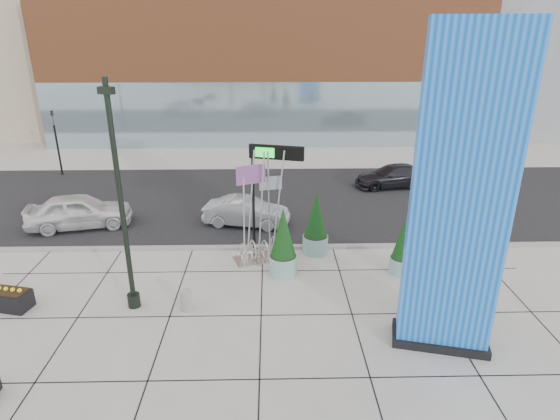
{
  "coord_description": "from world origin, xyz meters",
  "views": [
    {
      "loc": [
        1.33,
        -14.06,
        8.85
      ],
      "look_at": [
        1.69,
        2.0,
        2.55
      ],
      "focal_mm": 30.0,
      "sensor_mm": 36.0,
      "label": 1
    }
  ],
  "objects_px": {
    "car_silver_mid": "(246,212)",
    "blue_pylon": "(459,205)",
    "concrete_bollard": "(186,300)",
    "lamp_post": "(124,223)",
    "overhead_street_sign": "(272,160)",
    "public_art_sculpture": "(259,233)",
    "car_white_west": "(79,211)"
  },
  "relations": [
    {
      "from": "overhead_street_sign",
      "to": "car_white_west",
      "type": "bearing_deg",
      "value": 178.61
    },
    {
      "from": "car_silver_mid",
      "to": "public_art_sculpture",
      "type": "bearing_deg",
      "value": -157.98
    },
    {
      "from": "public_art_sculpture",
      "to": "concrete_bollard",
      "type": "bearing_deg",
      "value": -142.36
    },
    {
      "from": "concrete_bollard",
      "to": "blue_pylon",
      "type": "bearing_deg",
      "value": -13.6
    },
    {
      "from": "concrete_bollard",
      "to": "overhead_street_sign",
      "type": "bearing_deg",
      "value": 56.32
    },
    {
      "from": "concrete_bollard",
      "to": "lamp_post",
      "type": "bearing_deg",
      "value": 172.27
    },
    {
      "from": "blue_pylon",
      "to": "concrete_bollard",
      "type": "xyz_separation_m",
      "value": [
        -7.87,
        1.91,
        -4.05
      ]
    },
    {
      "from": "lamp_post",
      "to": "public_art_sculpture",
      "type": "xyz_separation_m",
      "value": [
        4.19,
        3.35,
        -1.9
      ]
    },
    {
      "from": "car_silver_mid",
      "to": "lamp_post",
      "type": "bearing_deg",
      "value": 164.27
    },
    {
      "from": "car_white_west",
      "to": "car_silver_mid",
      "type": "distance_m",
      "value": 7.82
    },
    {
      "from": "car_white_west",
      "to": "lamp_post",
      "type": "bearing_deg",
      "value": -160.15
    },
    {
      "from": "lamp_post",
      "to": "car_white_west",
      "type": "xyz_separation_m",
      "value": [
        -4.32,
        6.85,
        -2.29
      ]
    },
    {
      "from": "concrete_bollard",
      "to": "car_silver_mid",
      "type": "height_order",
      "value": "car_silver_mid"
    },
    {
      "from": "car_white_west",
      "to": "car_silver_mid",
      "type": "bearing_deg",
      "value": -101.9
    },
    {
      "from": "lamp_post",
      "to": "car_silver_mid",
      "type": "distance_m",
      "value": 8.13
    },
    {
      "from": "blue_pylon",
      "to": "car_white_west",
      "type": "distance_m",
      "value": 17.03
    },
    {
      "from": "lamp_post",
      "to": "public_art_sculpture",
      "type": "height_order",
      "value": "lamp_post"
    },
    {
      "from": "lamp_post",
      "to": "concrete_bollard",
      "type": "bearing_deg",
      "value": -7.73
    },
    {
      "from": "concrete_bollard",
      "to": "car_silver_mid",
      "type": "xyz_separation_m",
      "value": [
        1.69,
        7.16,
        0.3
      ]
    },
    {
      "from": "overhead_street_sign",
      "to": "car_silver_mid",
      "type": "xyz_separation_m",
      "value": [
        -1.23,
        2.77,
        -3.29
      ]
    },
    {
      "from": "overhead_street_sign",
      "to": "car_silver_mid",
      "type": "bearing_deg",
      "value": 129.28
    },
    {
      "from": "car_silver_mid",
      "to": "blue_pylon",
      "type": "bearing_deg",
      "value": -134.56
    },
    {
      "from": "concrete_bollard",
      "to": "car_white_west",
      "type": "relative_size",
      "value": 0.15
    },
    {
      "from": "public_art_sculpture",
      "to": "overhead_street_sign",
      "type": "relative_size",
      "value": 0.99
    },
    {
      "from": "blue_pylon",
      "to": "overhead_street_sign",
      "type": "height_order",
      "value": "blue_pylon"
    },
    {
      "from": "lamp_post",
      "to": "overhead_street_sign",
      "type": "xyz_separation_m",
      "value": [
        4.74,
        4.15,
        0.87
      ]
    },
    {
      "from": "lamp_post",
      "to": "car_white_west",
      "type": "bearing_deg",
      "value": 122.2
    },
    {
      "from": "public_art_sculpture",
      "to": "concrete_bollard",
      "type": "relative_size",
      "value": 6.29
    },
    {
      "from": "overhead_street_sign",
      "to": "car_silver_mid",
      "type": "relative_size",
      "value": 1.15
    },
    {
      "from": "public_art_sculpture",
      "to": "car_white_west",
      "type": "distance_m",
      "value": 9.21
    },
    {
      "from": "blue_pylon",
      "to": "lamp_post",
      "type": "height_order",
      "value": "blue_pylon"
    },
    {
      "from": "public_art_sculpture",
      "to": "car_silver_mid",
      "type": "distance_m",
      "value": 3.67
    }
  ]
}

